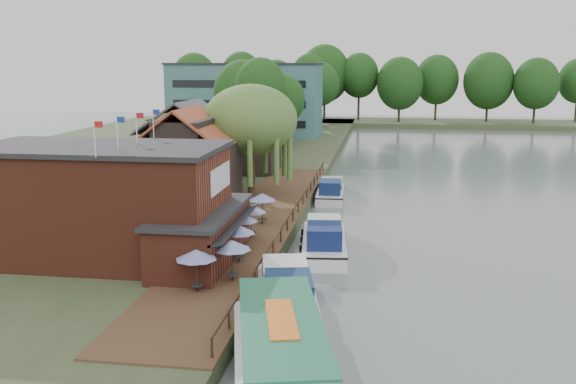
# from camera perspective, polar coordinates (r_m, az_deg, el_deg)

# --- Properties ---
(ground) EXTENTS (260.00, 260.00, 0.00)m
(ground) POSITION_cam_1_polar(r_m,az_deg,el_deg) (40.57, 5.90, -7.75)
(ground) COLOR slate
(ground) RESTS_ON ground
(land_bank) EXTENTS (50.00, 140.00, 1.00)m
(land_bank) POSITION_cam_1_polar(r_m,az_deg,el_deg) (80.85, -14.54, 1.96)
(land_bank) COLOR #384728
(land_bank) RESTS_ON ground
(quay_deck) EXTENTS (6.00, 50.00, 0.10)m
(quay_deck) POSITION_cam_1_polar(r_m,az_deg,el_deg) (50.75, -2.57, -2.53)
(quay_deck) COLOR #47301E
(quay_deck) RESTS_ON land_bank
(quay_rail) EXTENTS (0.20, 49.00, 1.00)m
(quay_rail) POSITION_cam_1_polar(r_m,az_deg,el_deg) (50.68, 0.53, -2.02)
(quay_rail) COLOR black
(quay_rail) RESTS_ON land_bank
(pub) EXTENTS (20.00, 11.00, 7.30)m
(pub) POSITION_cam_1_polar(r_m,az_deg,el_deg) (41.35, -13.79, -0.96)
(pub) COLOR maroon
(pub) RESTS_ON land_bank
(hotel_block) EXTENTS (25.40, 12.40, 12.30)m
(hotel_block) POSITION_cam_1_polar(r_m,az_deg,el_deg) (111.02, -3.72, 8.24)
(hotel_block) COLOR #38666B
(hotel_block) RESTS_ON land_bank
(cottage_a) EXTENTS (8.60, 7.60, 8.50)m
(cottage_a) POSITION_cam_1_polar(r_m,az_deg,el_deg) (55.46, -8.93, 2.96)
(cottage_a) COLOR black
(cottage_a) RESTS_ON land_bank
(cottage_b) EXTENTS (9.60, 8.60, 8.50)m
(cottage_b) POSITION_cam_1_polar(r_m,az_deg,el_deg) (65.81, -8.82, 4.28)
(cottage_b) COLOR beige
(cottage_b) RESTS_ON land_bank
(cottage_c) EXTENTS (7.60, 7.60, 8.50)m
(cottage_c) POSITION_cam_1_polar(r_m,az_deg,el_deg) (73.43, -3.73, 5.12)
(cottage_c) COLOR black
(cottage_c) RESTS_ON land_bank
(willow) EXTENTS (8.60, 8.60, 10.43)m
(willow) POSITION_cam_1_polar(r_m,az_deg,el_deg) (59.00, -3.31, 4.53)
(willow) COLOR #476B2D
(willow) RESTS_ON land_bank
(umbrella_0) EXTENTS (2.26, 2.26, 2.38)m
(umbrella_0) POSITION_cam_1_polar(r_m,az_deg,el_deg) (35.13, -8.13, -6.94)
(umbrella_0) COLOR navy
(umbrella_0) RESTS_ON quay_deck
(umbrella_1) EXTENTS (2.22, 2.22, 2.38)m
(umbrella_1) POSITION_cam_1_polar(r_m,az_deg,el_deg) (36.65, -4.99, -6.08)
(umbrella_1) COLOR #19478E
(umbrella_1) RESTS_ON quay_deck
(umbrella_2) EXTENTS (2.06, 2.06, 2.38)m
(umbrella_2) POSITION_cam_1_polar(r_m,az_deg,el_deg) (39.96, -4.39, -4.58)
(umbrella_2) COLOR navy
(umbrella_2) RESTS_ON quay_deck
(umbrella_3) EXTENTS (2.01, 2.01, 2.38)m
(umbrella_3) POSITION_cam_1_polar(r_m,az_deg,el_deg) (42.91, -4.00, -3.45)
(umbrella_3) COLOR navy
(umbrella_3) RESTS_ON quay_deck
(umbrella_4) EXTENTS (2.14, 2.14, 2.38)m
(umbrella_4) POSITION_cam_1_polar(r_m,az_deg,el_deg) (45.41, -3.28, -2.61)
(umbrella_4) COLOR navy
(umbrella_4) RESTS_ON quay_deck
(umbrella_5) EXTENTS (2.17, 2.17, 2.38)m
(umbrella_5) POSITION_cam_1_polar(r_m,az_deg,el_deg) (49.28, -2.30, -1.47)
(umbrella_5) COLOR navy
(umbrella_5) RESTS_ON quay_deck
(cruiser_0) EXTENTS (5.50, 11.12, 2.61)m
(cruiser_0) POSITION_cam_1_polar(r_m,az_deg,el_deg) (35.11, -0.13, -8.53)
(cruiser_0) COLOR silver
(cruiser_0) RESTS_ON ground
(cruiser_1) EXTENTS (4.39, 10.68, 2.54)m
(cruiser_1) POSITION_cam_1_polar(r_m,az_deg,el_deg) (45.43, 3.23, -3.93)
(cruiser_1) COLOR white
(cruiser_1) RESTS_ON ground
(cruiser_2) EXTENTS (3.35, 9.33, 2.21)m
(cruiser_2) POSITION_cam_1_polar(r_m,az_deg,el_deg) (63.29, 3.83, 0.31)
(cruiser_2) COLOR silver
(cruiser_2) RESTS_ON ground
(tour_boat) EXTENTS (7.27, 14.85, 3.12)m
(tour_boat) POSITION_cam_1_polar(r_m,az_deg,el_deg) (26.59, -0.47, -14.74)
(tour_boat) COLOR silver
(tour_boat) RESTS_ON ground
(swan) EXTENTS (0.44, 0.44, 0.44)m
(swan) POSITION_cam_1_polar(r_m,az_deg,el_deg) (28.19, 2.35, -16.20)
(swan) COLOR white
(swan) RESTS_ON ground
(bank_tree_0) EXTENTS (6.64, 6.64, 12.99)m
(bank_tree_0) POSITION_cam_1_polar(r_m,az_deg,el_deg) (84.04, -2.44, 7.47)
(bank_tree_0) COLOR #143811
(bank_tree_0) RESTS_ON land_bank
(bank_tree_1) EXTENTS (8.41, 8.41, 12.77)m
(bank_tree_1) POSITION_cam_1_polar(r_m,az_deg,el_deg) (92.58, -4.00, 7.75)
(bank_tree_1) COLOR #143811
(bank_tree_1) RESTS_ON land_bank
(bank_tree_2) EXTENTS (6.44, 6.44, 10.63)m
(bank_tree_2) POSITION_cam_1_polar(r_m,az_deg,el_deg) (96.57, -0.40, 7.29)
(bank_tree_2) COLOR #143811
(bank_tree_2) RESTS_ON land_bank
(bank_tree_3) EXTENTS (7.55, 7.55, 11.90)m
(bank_tree_3) POSITION_cam_1_polar(r_m,az_deg,el_deg) (117.51, -1.04, 8.34)
(bank_tree_3) COLOR #143811
(bank_tree_3) RESTS_ON land_bank
(bank_tree_4) EXTENTS (7.19, 7.19, 12.38)m
(bank_tree_4) POSITION_cam_1_polar(r_m,az_deg,el_deg) (124.52, 2.94, 8.61)
(bank_tree_4) COLOR #143811
(bank_tree_4) RESTS_ON land_bank
(bank_tree_5) EXTENTS (7.24, 7.24, 14.15)m
(bank_tree_5) POSITION_cam_1_polar(r_m,az_deg,el_deg) (132.42, 1.91, 9.17)
(bank_tree_5) COLOR #143811
(bank_tree_5) RESTS_ON land_bank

